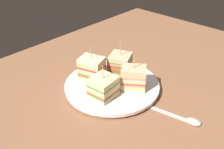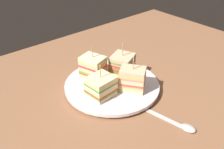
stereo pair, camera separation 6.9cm
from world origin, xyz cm
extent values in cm
cube|color=#8F5E3F|center=(0.00, 0.00, -0.90)|extent=(127.54, 80.95, 1.80)
cylinder|color=white|center=(0.00, 0.00, 0.38)|extent=(16.65, 16.65, 0.76)
cylinder|color=white|center=(0.00, 0.00, 1.22)|extent=(26.86, 26.86, 0.93)
cube|color=#CFBE81|center=(5.77, 2.07, 2.19)|extent=(8.46, 8.14, 1.01)
cube|color=#B2844C|center=(2.82, 0.75, 2.19)|extent=(2.63, 5.45, 1.01)
cube|color=#E2A494|center=(5.77, 2.07, 2.95)|extent=(8.46, 8.14, 0.51)
cube|color=#5EA33F|center=(5.77, 2.07, 3.46)|extent=(8.46, 8.14, 0.51)
cube|color=#D24A2C|center=(5.77, 2.07, 3.97)|extent=(8.46, 8.14, 0.51)
cube|color=beige|center=(5.77, 2.07, 4.73)|extent=(8.46, 8.14, 1.01)
cube|color=#9E7242|center=(2.82, 0.75, 4.73)|extent=(2.63, 5.45, 1.01)
cube|color=red|center=(5.77, 2.07, 5.49)|extent=(8.46, 8.14, 0.51)
cube|color=pink|center=(5.77, 2.07, 5.99)|extent=(8.46, 8.14, 0.51)
cube|color=#52AA3F|center=(5.77, 2.07, 6.50)|extent=(8.46, 8.14, 0.51)
cube|color=beige|center=(5.77, 2.07, 7.26)|extent=(8.46, 8.14, 1.01)
cylinder|color=tan|center=(5.77, 2.07, 9.83)|extent=(0.24, 0.24, 4.14)
cube|color=beige|center=(-2.27, 5.69, 2.29)|extent=(6.78, 7.80, 1.20)
cube|color=#9E7242|center=(-1.30, 2.61, 2.29)|extent=(4.79, 1.73, 1.20)
cube|color=#F8CD51|center=(-2.27, 5.69, 3.16)|extent=(6.78, 7.80, 0.56)
cube|color=red|center=(-2.27, 5.69, 3.72)|extent=(6.78, 7.80, 0.56)
cube|color=#4D993F|center=(-2.27, 5.69, 4.28)|extent=(6.78, 7.80, 0.56)
cube|color=#D7B47D|center=(-2.27, 5.69, 5.16)|extent=(6.78, 7.80, 1.20)
cube|color=#B2844C|center=(-1.30, 2.61, 5.16)|extent=(4.79, 1.73, 1.20)
cube|color=red|center=(-2.27, 5.69, 6.04)|extent=(6.78, 7.80, 0.56)
cube|color=#F3A5A7|center=(-2.27, 5.69, 6.59)|extent=(6.78, 7.80, 0.56)
cube|color=#F4D352|center=(-2.27, 5.69, 7.15)|extent=(6.78, 7.80, 0.56)
cube|color=beige|center=(-2.27, 5.69, 8.03)|extent=(6.78, 7.80, 1.20)
cylinder|color=tan|center=(-2.27, 5.69, 10.29)|extent=(0.24, 0.24, 3.33)
cube|color=beige|center=(-5.72, -2.20, 2.19)|extent=(7.11, 6.52, 0.99)
cube|color=#9E7242|center=(-2.50, -1.90, 2.19)|extent=(0.79, 5.82, 0.99)
cube|color=#4F8F34|center=(-5.72, -2.20, 2.93)|extent=(7.11, 6.52, 0.51)
cube|color=red|center=(-5.72, -2.20, 3.44)|extent=(7.11, 6.52, 0.51)
cube|color=#EBC85C|center=(-5.72, -2.20, 3.95)|extent=(7.11, 6.52, 0.51)
cube|color=beige|center=(-5.72, -2.20, 4.69)|extent=(7.11, 6.52, 0.99)
cube|color=#9E7242|center=(-2.50, -1.90, 4.69)|extent=(0.79, 5.82, 0.99)
cube|color=#438E47|center=(-5.72, -2.20, 5.44)|extent=(7.11, 6.52, 0.51)
cube|color=#E4CD5D|center=(-5.72, -2.20, 5.95)|extent=(7.11, 6.52, 0.51)
cube|color=beige|center=(-5.72, -2.20, 6.70)|extent=(7.11, 6.52, 0.99)
cylinder|color=tan|center=(-5.72, -2.20, 9.03)|extent=(0.24, 0.24, 3.67)
cube|color=beige|center=(2.43, -5.63, 2.28)|extent=(7.92, 8.28, 1.18)
cube|color=#9E7242|center=(0.55, -3.00, 2.28)|extent=(4.15, 3.08, 1.18)
cube|color=#F1D656|center=(2.43, -5.63, 3.16)|extent=(7.92, 8.28, 0.57)
cube|color=pink|center=(2.43, -5.63, 3.73)|extent=(7.92, 8.28, 0.57)
cube|color=#E14A26|center=(2.43, -5.63, 4.30)|extent=(7.92, 8.28, 0.57)
cube|color=beige|center=(2.43, -5.63, 5.17)|extent=(7.92, 8.28, 1.18)
cube|color=#B2844C|center=(0.55, -3.00, 5.17)|extent=(4.15, 3.08, 1.18)
cube|color=pink|center=(2.43, -5.63, 6.05)|extent=(7.92, 8.28, 0.57)
cube|color=#FBC956|center=(2.43, -5.63, 6.62)|extent=(7.92, 8.28, 0.57)
cube|color=beige|center=(2.43, -5.63, 7.49)|extent=(7.92, 8.28, 1.18)
cylinder|color=tan|center=(2.43, -5.63, 10.04)|extent=(0.24, 0.24, 3.92)
cylinder|color=#D8B764|center=(-1.00, -0.01, 2.00)|extent=(4.49, 4.49, 0.77)
cylinder|color=#DCBA5B|center=(-2.88, -2.38, 2.42)|extent=(5.15, 5.23, 1.24)
cylinder|color=#EDC772|center=(-1.18, -1.84, 2.92)|extent=(4.76, 4.74, 0.83)
cylinder|color=#E2CC69|center=(-0.82, -2.72, 3.70)|extent=(5.01, 5.01, 0.31)
cylinder|color=#ECC87A|center=(-2.59, -2.30, 4.32)|extent=(4.14, 4.14, 0.65)
cylinder|color=#E9CF71|center=(-1.20, -1.05, 4.58)|extent=(5.42, 5.40, 0.82)
cube|color=silver|center=(1.29, -16.93, 0.12)|extent=(3.37, 11.63, 0.25)
ellipsoid|color=silver|center=(2.66, -24.04, 0.50)|extent=(3.19, 3.98, 1.00)
camera|label=1|loc=(-43.11, -39.82, 41.92)|focal=40.16mm
camera|label=2|loc=(-38.11, -44.64, 41.92)|focal=40.16mm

